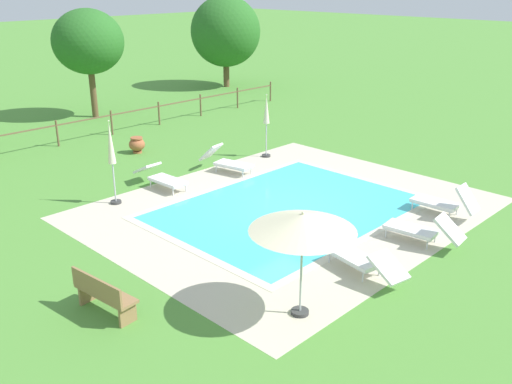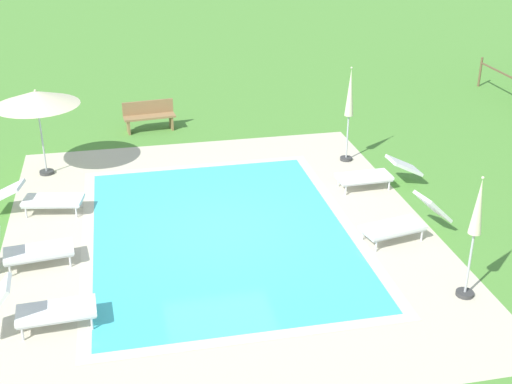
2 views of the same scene
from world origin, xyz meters
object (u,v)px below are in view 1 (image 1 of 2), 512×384
at_px(patio_umbrella_closed_row_west, 111,151).
at_px(wooden_bench_lawn_side, 103,293).
at_px(patio_umbrella_closed_row_mid_west, 266,117).
at_px(sun_lounger_north_end, 364,260).
at_px(sun_lounger_south_mid, 444,202).
at_px(sun_lounger_north_near_steps, 162,177).
at_px(tree_centre, 226,32).
at_px(terracotta_urn_near_fence, 137,144).
at_px(patio_umbrella_open_foreground, 303,223).
at_px(sun_lounger_north_far, 227,161).
at_px(tree_far_west, 88,42).
at_px(sun_lounger_north_mid, 422,229).

distance_m(patio_umbrella_closed_row_west, wooden_bench_lawn_side, 6.14).
relative_size(patio_umbrella_closed_row_mid_west, wooden_bench_lawn_side, 1.53).
relative_size(sun_lounger_north_end, wooden_bench_lawn_side, 1.40).
bearing_deg(sun_lounger_south_mid, patio_umbrella_closed_row_mid_west, 85.73).
distance_m(sun_lounger_north_near_steps, tree_centre, 18.19).
relative_size(terracotta_urn_near_fence, tree_centre, 0.11).
height_order(patio_umbrella_open_foreground, patio_umbrella_closed_row_west, patio_umbrella_closed_row_west).
bearing_deg(sun_lounger_north_far, tree_centre, 47.23).
bearing_deg(sun_lounger_north_far, sun_lounger_north_near_steps, 172.39).
distance_m(sun_lounger_north_near_steps, sun_lounger_north_end, 7.84).
relative_size(patio_umbrella_closed_row_mid_west, tree_centre, 0.44).
relative_size(wooden_bench_lawn_side, terracotta_urn_near_fence, 2.52).
bearing_deg(patio_umbrella_closed_row_west, wooden_bench_lawn_side, -124.64).
bearing_deg(tree_far_west, sun_lounger_north_far, -96.43).
distance_m(patio_umbrella_closed_row_west, terracotta_urn_near_fence, 5.37).
distance_m(sun_lounger_north_end, wooden_bench_lawn_side, 5.67).
height_order(sun_lounger_north_near_steps, sun_lounger_north_end, same).
relative_size(patio_umbrella_closed_row_west, wooden_bench_lawn_side, 1.64).
bearing_deg(tree_centre, sun_lounger_south_mid, -116.23).
distance_m(sun_lounger_north_end, patio_umbrella_closed_row_west, 7.96).
xyz_separation_m(sun_lounger_north_far, terracotta_urn_near_fence, (-0.86, 4.12, -0.05)).
height_order(sun_lounger_north_end, tree_far_west, tree_far_west).
relative_size(sun_lounger_north_end, terracotta_urn_near_fence, 3.52).
height_order(sun_lounger_north_far, patio_umbrella_closed_row_mid_west, patio_umbrella_closed_row_mid_west).
bearing_deg(sun_lounger_north_near_steps, sun_lounger_north_mid, -75.16).
relative_size(sun_lounger_north_end, patio_umbrella_closed_row_west, 0.85).
xyz_separation_m(patio_umbrella_closed_row_west, terracotta_urn_near_fence, (3.45, 3.91, -1.30)).
bearing_deg(wooden_bench_lawn_side, sun_lounger_north_end, -29.09).
relative_size(patio_umbrella_closed_row_west, tree_far_west, 0.51).
bearing_deg(patio_umbrella_closed_row_mid_west, wooden_bench_lawn_side, -153.37).
bearing_deg(tree_centre, terracotta_urn_near_fence, -146.57).
bearing_deg(patio_umbrella_open_foreground, sun_lounger_north_mid, -1.17).
bearing_deg(tree_far_west, wooden_bench_lawn_side, -120.19).
relative_size(sun_lounger_north_near_steps, sun_lounger_north_mid, 1.03).
bearing_deg(sun_lounger_north_mid, sun_lounger_north_near_steps, 104.84).
bearing_deg(terracotta_urn_near_fence, sun_lounger_north_end, -99.38).
bearing_deg(sun_lounger_south_mid, sun_lounger_north_mid, -167.38).
relative_size(patio_umbrella_closed_row_west, terracotta_urn_near_fence, 4.15).
distance_m(sun_lounger_north_mid, patio_umbrella_closed_row_mid_west, 8.37).
bearing_deg(sun_lounger_north_mid, tree_centre, 59.60).
xyz_separation_m(wooden_bench_lawn_side, tree_centre, (18.85, 16.77, 2.80)).
bearing_deg(tree_centre, tree_far_west, -171.75).
bearing_deg(sun_lounger_north_mid, patio_umbrella_closed_row_west, 116.44).
xyz_separation_m(patio_umbrella_closed_row_mid_west, terracotta_urn_near_fence, (-3.08, 3.88, -1.20)).
bearing_deg(tree_far_west, patio_umbrella_closed_row_west, -117.91).
xyz_separation_m(sun_lounger_north_near_steps, sun_lounger_north_far, (2.52, -0.34, 0.03)).
relative_size(sun_lounger_north_end, patio_umbrella_closed_row_mid_west, 0.91).
bearing_deg(sun_lounger_north_near_steps, patio_umbrella_closed_row_west, -175.90).
bearing_deg(wooden_bench_lawn_side, tree_far_west, 59.81).
height_order(sun_lounger_north_near_steps, sun_lounger_south_mid, sun_lounger_south_mid).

